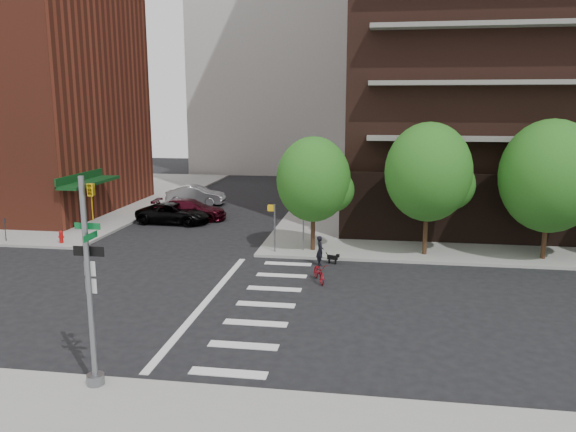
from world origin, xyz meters
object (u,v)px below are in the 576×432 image
at_px(fire_hydrant, 61,236).
at_px(scooter, 319,272).
at_px(traffic_signal, 91,299).
at_px(parked_car_silver, 196,195).
at_px(dog_walker, 320,251).
at_px(parked_car_maroon, 190,210).
at_px(parked_car_black, 174,213).

height_order(fire_hydrant, scooter, scooter).
distance_m(traffic_signal, parked_car_silver, 30.21).
distance_m(parked_car_silver, dog_walker, 19.72).
xyz_separation_m(fire_hydrant, parked_car_maroon, (5.00, 8.17, 0.19)).
distance_m(parked_car_maroon, scooter, 16.33).
bearing_deg(parked_car_black, scooter, -132.27).
relative_size(fire_hydrant, parked_car_silver, 0.16).
height_order(parked_car_maroon, dog_walker, dog_walker).
bearing_deg(parked_car_black, parked_car_maroon, -24.37).
bearing_deg(dog_walker, traffic_signal, 140.96).
relative_size(fire_hydrant, parked_car_black, 0.15).
distance_m(traffic_signal, scooter, 12.28).
height_order(traffic_signal, parked_car_black, traffic_signal).
bearing_deg(parked_car_maroon, parked_car_black, 148.24).
relative_size(parked_car_black, scooter, 2.95).
relative_size(traffic_signal, dog_walker, 3.93).
height_order(traffic_signal, parked_car_silver, traffic_signal).
bearing_deg(parked_car_maroon, dog_walker, -138.51).
bearing_deg(fire_hydrant, traffic_signal, -56.74).
xyz_separation_m(traffic_signal, fire_hydrant, (-10.03, 15.29, -2.15)).
relative_size(fire_hydrant, scooter, 0.43).
height_order(scooter, dog_walker, dog_walker).
distance_m(parked_car_maroon, dog_walker, 14.22).
relative_size(parked_car_silver, dog_walker, 3.07).
bearing_deg(traffic_signal, scooter, 63.85).
xyz_separation_m(parked_car_silver, dog_walker, (11.59, -15.95, -0.01)).
relative_size(traffic_signal, parked_car_maroon, 1.18).
bearing_deg(fire_hydrant, scooter, -16.19).
bearing_deg(parked_car_maroon, parked_car_silver, 9.81).
distance_m(traffic_signal, fire_hydrant, 18.42).
bearing_deg(fire_hydrant, parked_car_silver, 75.96).
relative_size(parked_car_silver, scooter, 2.76).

